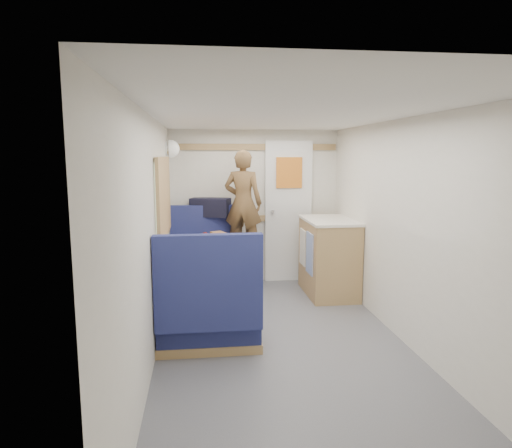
{
  "coord_description": "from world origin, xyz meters",
  "views": [
    {
      "loc": [
        -0.7,
        -3.68,
        1.68
      ],
      "look_at": [
        -0.14,
        0.9,
        0.98
      ],
      "focal_mm": 32.0,
      "sensor_mm": 36.0,
      "label": 1
    }
  ],
  "objects": [
    {
      "name": "rear_door",
      "position": [
        0.45,
        2.22,
        0.97
      ],
      "size": [
        0.62,
        0.12,
        1.86
      ],
      "color": "white",
      "rests_on": "wall_back"
    },
    {
      "name": "bread_loaf",
      "position": [
        -0.5,
        1.35,
        0.77
      ],
      "size": [
        0.21,
        0.27,
        0.1
      ],
      "primitive_type": "cube",
      "rotation": [
        0.0,
        0.0,
        0.38
      ],
      "color": "#8F5F3C",
      "rests_on": "dinette_table"
    },
    {
      "name": "side_window",
      "position": [
        -1.08,
        1.0,
        1.25
      ],
      "size": [
        0.04,
        1.3,
        0.72
      ],
      "primitive_type": "cube",
      "color": "#A3AC92",
      "rests_on": "wall_left"
    },
    {
      "name": "oak_trim_high",
      "position": [
        0.0,
        2.23,
        1.78
      ],
      "size": [
        2.15,
        0.02,
        0.08
      ],
      "primitive_type": "cube",
      "color": "#A17949",
      "rests_on": "wall_back"
    },
    {
      "name": "wall_back",
      "position": [
        0.0,
        2.25,
        1.0
      ],
      "size": [
        2.2,
        0.02,
        2.0
      ],
      "primitive_type": "cube",
      "color": "silver",
      "rests_on": "floor"
    },
    {
      "name": "duffel_bag",
      "position": [
        -0.58,
        2.12,
        1.02
      ],
      "size": [
        0.54,
        0.38,
        0.23
      ],
      "primitive_type": "cube",
      "rotation": [
        0.0,
        0.0,
        -0.34
      ],
      "color": "black",
      "rests_on": "ledge"
    },
    {
      "name": "wall_left",
      "position": [
        -1.1,
        0.0,
        1.0
      ],
      "size": [
        0.02,
        4.5,
        2.0
      ],
      "primitive_type": "cube",
      "color": "silver",
      "rests_on": "floor"
    },
    {
      "name": "pepper_grinder",
      "position": [
        -0.56,
        1.13,
        0.77
      ],
      "size": [
        0.04,
        0.04,
        0.09
      ],
      "primitive_type": "cylinder",
      "color": "black",
      "rests_on": "dinette_table"
    },
    {
      "name": "wall_right",
      "position": [
        1.1,
        0.0,
        1.0
      ],
      "size": [
        0.02,
        4.5,
        2.0
      ],
      "primitive_type": "cube",
      "color": "silver",
      "rests_on": "floor"
    },
    {
      "name": "person",
      "position": [
        -0.19,
        1.86,
        1.1
      ],
      "size": [
        0.55,
        0.45,
        1.29
      ],
      "primitive_type": "imported",
      "rotation": [
        0.0,
        0.0,
        2.79
      ],
      "color": "brown",
      "rests_on": "bench_far"
    },
    {
      "name": "tumbler_mid",
      "position": [
        -0.81,
        1.21,
        0.77
      ],
      "size": [
        0.06,
        0.06,
        0.1
      ],
      "primitive_type": "cylinder",
      "color": "white",
      "rests_on": "dinette_table"
    },
    {
      "name": "dome_light",
      "position": [
        -1.04,
        1.85,
        1.75
      ],
      "size": [
        0.2,
        0.2,
        0.2
      ],
      "primitive_type": "sphere",
      "color": "white",
      "rests_on": "wall_left"
    },
    {
      "name": "ledge",
      "position": [
        -0.65,
        2.12,
        0.88
      ],
      "size": [
        0.9,
        0.14,
        0.04
      ],
      "primitive_type": "cube",
      "color": "#A17949",
      "rests_on": "bench_far"
    },
    {
      "name": "cheese_block",
      "position": [
        -0.51,
        0.66,
        0.75
      ],
      "size": [
        0.1,
        0.06,
        0.03
      ],
      "primitive_type": "cube",
      "rotation": [
        0.0,
        0.0,
        -0.07
      ],
      "color": "#ECCE88",
      "rests_on": "tray"
    },
    {
      "name": "ceiling",
      "position": [
        0.0,
        0.0,
        2.0
      ],
      "size": [
        4.5,
        4.5,
        0.0
      ],
      "primitive_type": "plane",
      "rotation": [
        3.14,
        0.0,
        0.0
      ],
      "color": "silver",
      "rests_on": "wall_back"
    },
    {
      "name": "bench_near",
      "position": [
        -0.65,
        0.14,
        0.3
      ],
      "size": [
        0.9,
        0.59,
        1.05
      ],
      "color": "navy",
      "rests_on": "floor"
    },
    {
      "name": "wine_glass",
      "position": [
        -0.66,
        1.0,
        0.84
      ],
      "size": [
        0.08,
        0.08,
        0.17
      ],
      "color": "white",
      "rests_on": "dinette_table"
    },
    {
      "name": "orange_fruit",
      "position": [
        -0.5,
        0.73,
        0.77
      ],
      "size": [
        0.07,
        0.07,
        0.07
      ],
      "primitive_type": "sphere",
      "color": "#F55F0A",
      "rests_on": "tray"
    },
    {
      "name": "tumbler_right",
      "position": [
        -0.56,
        1.11,
        0.78
      ],
      "size": [
        0.07,
        0.07,
        0.11
      ],
      "primitive_type": "cylinder",
      "color": "white",
      "rests_on": "dinette_table"
    },
    {
      "name": "floor",
      "position": [
        0.0,
        0.0,
        0.0
      ],
      "size": [
        4.5,
        4.5,
        0.0
      ],
      "primitive_type": "plane",
      "color": "#515156",
      "rests_on": "ground"
    },
    {
      "name": "tumbler_left",
      "position": [
        -0.79,
        0.68,
        0.78
      ],
      "size": [
        0.07,
        0.07,
        0.12
      ],
      "primitive_type": "cylinder",
      "color": "white",
      "rests_on": "dinette_table"
    },
    {
      "name": "bench_far",
      "position": [
        -0.65,
        1.86,
        0.3
      ],
      "size": [
        0.9,
        0.59,
        1.05
      ],
      "color": "navy",
      "rests_on": "floor"
    },
    {
      "name": "beer_glass",
      "position": [
        -0.54,
        0.97,
        0.77
      ],
      "size": [
        0.06,
        0.06,
        0.1
      ],
      "primitive_type": "cylinder",
      "color": "#915115",
      "rests_on": "dinette_table"
    },
    {
      "name": "dinette_table",
      "position": [
        -0.65,
        1.0,
        0.57
      ],
      "size": [
        0.62,
        0.92,
        0.72
      ],
      "color": "white",
      "rests_on": "floor"
    },
    {
      "name": "tray",
      "position": [
        -0.49,
        0.77,
        0.73
      ],
      "size": [
        0.31,
        0.38,
        0.02
      ],
      "primitive_type": "cube",
      "rotation": [
        0.0,
        0.0,
        -0.13
      ],
      "color": "silver",
      "rests_on": "dinette_table"
    },
    {
      "name": "oak_trim_low",
      "position": [
        0.0,
        2.23,
        0.85
      ],
      "size": [
        2.15,
        0.02,
        0.08
      ],
      "primitive_type": "cube",
      "color": "#A17949",
      "rests_on": "wall_back"
    },
    {
      "name": "galley_counter",
      "position": [
        0.82,
        1.55,
        0.47
      ],
      "size": [
        0.57,
        0.92,
        0.92
      ],
      "color": "#A17949",
      "rests_on": "floor"
    }
  ]
}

